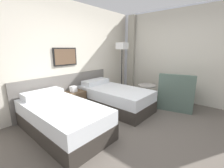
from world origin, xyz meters
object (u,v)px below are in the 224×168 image
at_px(side_table, 147,91).
at_px(armchair, 176,96).
at_px(nightstand, 74,100).
at_px(bed_near_door, 62,117).
at_px(floor_lamp, 122,50).
at_px(bed_near_window, 114,98).

xyz_separation_m(side_table, armchair, (0.30, -0.71, -0.09)).
bearing_deg(armchair, nightstand, 31.16).
xyz_separation_m(bed_near_door, armchair, (2.67, -1.21, 0.01)).
bearing_deg(bed_near_door, floor_lamp, 12.43).
bearing_deg(floor_lamp, bed_near_window, -151.73).
bearing_deg(floor_lamp, armchair, -87.41).
bearing_deg(nightstand, bed_near_door, -137.86).
relative_size(bed_near_window, side_table, 3.45).
bearing_deg(armchair, side_table, 9.30).
relative_size(side_table, armchair, 0.54).
xyz_separation_m(bed_near_window, side_table, (0.84, -0.50, 0.11)).
bearing_deg(side_table, armchair, -66.69).
distance_m(bed_near_window, side_table, 0.98).
distance_m(bed_near_door, armchair, 2.93).
bearing_deg(bed_near_door, bed_near_window, 0.00).
relative_size(bed_near_window, nightstand, 3.04).
relative_size(bed_near_window, armchair, 1.87).
distance_m(nightstand, armchair, 2.69).
xyz_separation_m(bed_near_door, bed_near_window, (1.53, 0.00, 0.00)).
relative_size(floor_lamp, armchair, 1.70).
xyz_separation_m(bed_near_window, armchair, (1.14, -1.21, 0.01)).
distance_m(bed_near_window, nightstand, 1.03).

